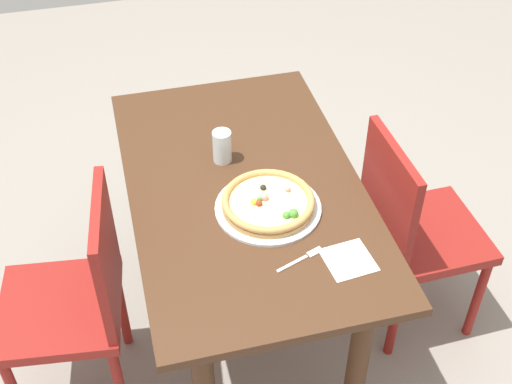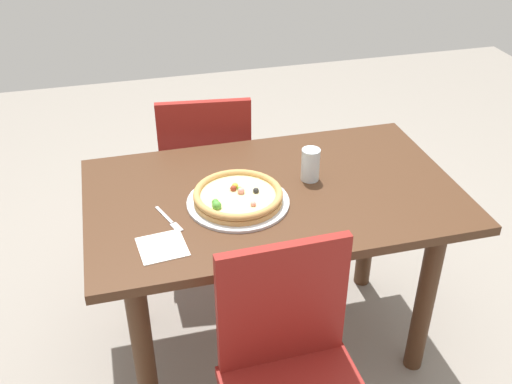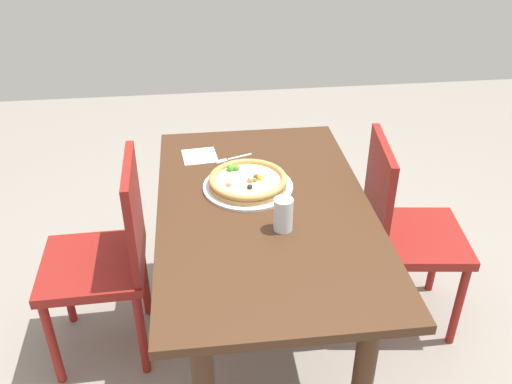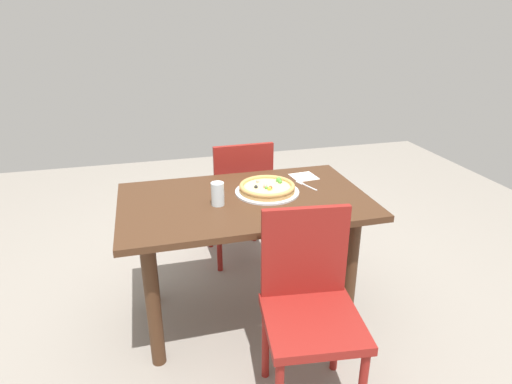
{
  "view_description": "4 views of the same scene",
  "coord_description": "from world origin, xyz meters",
  "px_view_note": "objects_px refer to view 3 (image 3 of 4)",
  "views": [
    {
      "loc": [
        1.68,
        -0.39,
        2.24
      ],
      "look_at": [
        0.07,
        0.02,
        0.75
      ],
      "focal_mm": 47.98,
      "sensor_mm": 36.0,
      "label": 1
    },
    {
      "loc": [
        0.49,
        1.67,
        1.84
      ],
      "look_at": [
        0.07,
        0.02,
        0.75
      ],
      "focal_mm": 41.87,
      "sensor_mm": 36.0,
      "label": 2
    },
    {
      "loc": [
        -1.64,
        0.23,
        1.82
      ],
      "look_at": [
        0.07,
        0.02,
        0.75
      ],
      "focal_mm": 38.44,
      "sensor_mm": 36.0,
      "label": 3
    },
    {
      "loc": [
        -0.47,
        -2.0,
        1.62
      ],
      "look_at": [
        0.07,
        0.02,
        0.75
      ],
      "focal_mm": 30.28,
      "sensor_mm": 36.0,
      "label": 4
    }
  ],
  "objects_px": {
    "dining_table": "(264,234)",
    "drinking_glass": "(283,214)",
    "fork": "(231,159)",
    "napkin": "(200,156)",
    "chair_far": "(109,255)",
    "plate": "(248,186)",
    "pizza": "(248,181)",
    "chair_near": "(402,229)"
  },
  "relations": [
    {
      "from": "pizza",
      "to": "napkin",
      "type": "distance_m",
      "value": 0.33
    },
    {
      "from": "chair_far",
      "to": "drinking_glass",
      "type": "bearing_deg",
      "value": -112.94
    },
    {
      "from": "dining_table",
      "to": "plate",
      "type": "distance_m",
      "value": 0.19
    },
    {
      "from": "dining_table",
      "to": "chair_far",
      "type": "bearing_deg",
      "value": 79.97
    },
    {
      "from": "chair_near",
      "to": "plate",
      "type": "bearing_deg",
      "value": -82.77
    },
    {
      "from": "chair_far",
      "to": "drinking_glass",
      "type": "xyz_separation_m",
      "value": [
        -0.25,
        -0.64,
        0.31
      ]
    },
    {
      "from": "dining_table",
      "to": "drinking_glass",
      "type": "distance_m",
      "value": 0.24
    },
    {
      "from": "chair_near",
      "to": "chair_far",
      "type": "distance_m",
      "value": 1.2
    },
    {
      "from": "dining_table",
      "to": "napkin",
      "type": "xyz_separation_m",
      "value": [
        0.41,
        0.22,
        0.13
      ]
    },
    {
      "from": "chair_far",
      "to": "napkin",
      "type": "distance_m",
      "value": 0.55
    },
    {
      "from": "drinking_glass",
      "to": "plate",
      "type": "bearing_deg",
      "value": 17.47
    },
    {
      "from": "pizza",
      "to": "napkin",
      "type": "height_order",
      "value": "pizza"
    },
    {
      "from": "chair_far",
      "to": "fork",
      "type": "relative_size",
      "value": 5.47
    },
    {
      "from": "pizza",
      "to": "fork",
      "type": "height_order",
      "value": "pizza"
    },
    {
      "from": "pizza",
      "to": "drinking_glass",
      "type": "height_order",
      "value": "drinking_glass"
    },
    {
      "from": "fork",
      "to": "pizza",
      "type": "bearing_deg",
      "value": 81.31
    },
    {
      "from": "dining_table",
      "to": "fork",
      "type": "height_order",
      "value": "fork"
    },
    {
      "from": "fork",
      "to": "drinking_glass",
      "type": "xyz_separation_m",
      "value": [
        -0.52,
        -0.14,
        0.06
      ]
    },
    {
      "from": "dining_table",
      "to": "plate",
      "type": "relative_size",
      "value": 3.73
    },
    {
      "from": "plate",
      "to": "fork",
      "type": "bearing_deg",
      "value": 11.57
    },
    {
      "from": "pizza",
      "to": "chair_near",
      "type": "bearing_deg",
      "value": -89.76
    },
    {
      "from": "plate",
      "to": "dining_table",
      "type": "bearing_deg",
      "value": -161.32
    },
    {
      "from": "plate",
      "to": "pizza",
      "type": "xyz_separation_m",
      "value": [
        0.0,
        0.0,
        0.03
      ]
    },
    {
      "from": "napkin",
      "to": "dining_table",
      "type": "bearing_deg",
      "value": -151.73
    },
    {
      "from": "dining_table",
      "to": "drinking_glass",
      "type": "xyz_separation_m",
      "value": [
        -0.15,
        -0.04,
        0.18
      ]
    },
    {
      "from": "plate",
      "to": "napkin",
      "type": "distance_m",
      "value": 0.33
    },
    {
      "from": "chair_far",
      "to": "chair_near",
      "type": "bearing_deg",
      "value": -89.89
    },
    {
      "from": "dining_table",
      "to": "drinking_glass",
      "type": "bearing_deg",
      "value": -163.66
    },
    {
      "from": "pizza",
      "to": "drinking_glass",
      "type": "bearing_deg",
      "value": -162.5
    },
    {
      "from": "chair_near",
      "to": "pizza",
      "type": "xyz_separation_m",
      "value": [
        -0.0,
        0.65,
        0.28
      ]
    },
    {
      "from": "drinking_glass",
      "to": "napkin",
      "type": "bearing_deg",
      "value": 25.32
    },
    {
      "from": "drinking_glass",
      "to": "chair_far",
      "type": "bearing_deg",
      "value": 68.49
    },
    {
      "from": "fork",
      "to": "drinking_glass",
      "type": "height_order",
      "value": "drinking_glass"
    },
    {
      "from": "dining_table",
      "to": "plate",
      "type": "xyz_separation_m",
      "value": [
        0.14,
        0.05,
        0.13
      ]
    },
    {
      "from": "chair_near",
      "to": "plate",
      "type": "xyz_separation_m",
      "value": [
        -0.0,
        0.65,
        0.26
      ]
    },
    {
      "from": "fork",
      "to": "napkin",
      "type": "distance_m",
      "value": 0.13
    },
    {
      "from": "pizza",
      "to": "drinking_glass",
      "type": "relative_size",
      "value": 2.53
    },
    {
      "from": "pizza",
      "to": "fork",
      "type": "relative_size",
      "value": 1.87
    },
    {
      "from": "fork",
      "to": "napkin",
      "type": "height_order",
      "value": "fork"
    },
    {
      "from": "chair_near",
      "to": "napkin",
      "type": "height_order",
      "value": "chair_near"
    },
    {
      "from": "dining_table",
      "to": "chair_near",
      "type": "relative_size",
      "value": 1.46
    },
    {
      "from": "drinking_glass",
      "to": "chair_near",
      "type": "bearing_deg",
      "value": -62.84
    }
  ]
}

